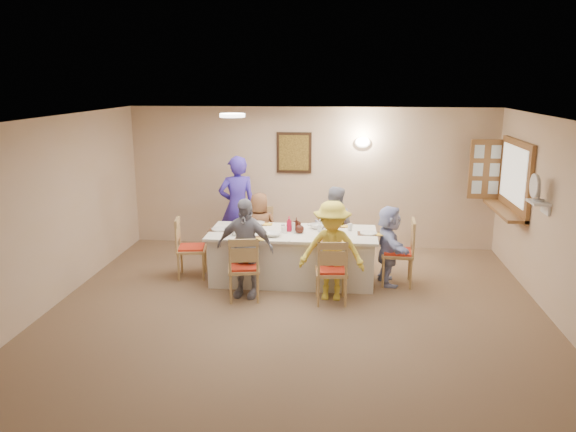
# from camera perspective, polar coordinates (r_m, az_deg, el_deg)

# --- Properties ---
(ground) EXTENTS (7.00, 7.00, 0.00)m
(ground) POSITION_cam_1_polar(r_m,az_deg,el_deg) (7.08, 0.49, -11.03)
(ground) COLOR #79624A
(room_walls) EXTENTS (7.00, 7.00, 7.00)m
(room_walls) POSITION_cam_1_polar(r_m,az_deg,el_deg) (6.59, 0.52, 1.00)
(room_walls) COLOR beige
(room_walls) RESTS_ON ground
(wall_picture) EXTENTS (0.62, 0.05, 0.72)m
(wall_picture) POSITION_cam_1_polar(r_m,az_deg,el_deg) (9.99, 0.61, 6.45)
(wall_picture) COLOR black
(wall_picture) RESTS_ON room_walls
(wall_sconce) EXTENTS (0.26, 0.09, 0.18)m
(wall_sconce) POSITION_cam_1_polar(r_m,az_deg,el_deg) (9.91, 7.59, 7.44)
(wall_sconce) COLOR white
(wall_sconce) RESTS_ON room_walls
(ceiling_light) EXTENTS (0.36, 0.36, 0.05)m
(ceiling_light) POSITION_cam_1_polar(r_m,az_deg,el_deg) (8.08, -5.67, 10.14)
(ceiling_light) COLOR white
(ceiling_light) RESTS_ON room_walls
(serving_hatch) EXTENTS (0.06, 1.50, 1.15)m
(serving_hatch) POSITION_cam_1_polar(r_m,az_deg,el_deg) (9.31, 22.09, 3.65)
(serving_hatch) COLOR brown
(serving_hatch) RESTS_ON room_walls
(hatch_sill) EXTENTS (0.30, 1.50, 0.05)m
(hatch_sill) POSITION_cam_1_polar(r_m,az_deg,el_deg) (9.37, 21.10, 0.53)
(hatch_sill) COLOR brown
(hatch_sill) RESTS_ON room_walls
(shutter_door) EXTENTS (0.55, 0.04, 1.00)m
(shutter_door) POSITION_cam_1_polar(r_m,az_deg,el_deg) (9.96, 19.46, 4.48)
(shutter_door) COLOR brown
(shutter_door) RESTS_ON room_walls
(fan_shelf) EXTENTS (0.22, 0.36, 0.03)m
(fan_shelf) POSITION_cam_1_polar(r_m,az_deg,el_deg) (8.03, 24.09, 1.27)
(fan_shelf) COLOR white
(fan_shelf) RESTS_ON room_walls
(desk_fan) EXTENTS (0.30, 0.30, 0.28)m
(desk_fan) POSITION_cam_1_polar(r_m,az_deg,el_deg) (8.00, 23.99, 2.33)
(desk_fan) COLOR #A5A5A8
(desk_fan) RESTS_ON fan_shelf
(dining_table) EXTENTS (2.48, 1.05, 0.76)m
(dining_table) POSITION_cam_1_polar(r_m,az_deg,el_deg) (8.45, 0.47, -4.10)
(dining_table) COLOR white
(dining_table) RESTS_ON ground
(chair_back_left) EXTENTS (0.48, 0.48, 0.92)m
(chair_back_left) POSITION_cam_1_polar(r_m,az_deg,el_deg) (9.26, -2.78, -2.00)
(chair_back_left) COLOR tan
(chair_back_left) RESTS_ON ground
(chair_back_right) EXTENTS (0.46, 0.46, 0.92)m
(chair_back_right) POSITION_cam_1_polar(r_m,az_deg,el_deg) (9.16, 4.67, -2.19)
(chair_back_right) COLOR tan
(chair_back_right) RESTS_ON ground
(chair_front_left) EXTENTS (0.52, 0.52, 0.92)m
(chair_front_left) POSITION_cam_1_polar(r_m,az_deg,el_deg) (7.75, -4.52, -5.18)
(chair_front_left) COLOR tan
(chair_front_left) RESTS_ON ground
(chair_front_right) EXTENTS (0.48, 0.48, 0.92)m
(chair_front_right) POSITION_cam_1_polar(r_m,az_deg,el_deg) (7.64, 4.42, -5.50)
(chair_front_right) COLOR tan
(chair_front_right) RESTS_ON ground
(chair_left_end) EXTENTS (0.51, 0.51, 0.94)m
(chair_left_end) POSITION_cam_1_polar(r_m,az_deg,el_deg) (8.70, -9.77, -3.18)
(chair_left_end) COLOR tan
(chair_left_end) RESTS_ON ground
(chair_right_end) EXTENTS (0.50, 0.50, 0.99)m
(chair_right_end) POSITION_cam_1_polar(r_m,az_deg,el_deg) (8.42, 11.05, -3.58)
(chair_right_end) COLOR tan
(chair_right_end) RESTS_ON ground
(diner_back_left) EXTENTS (0.67, 0.51, 1.20)m
(diner_back_left) POSITION_cam_1_polar(r_m,az_deg,el_deg) (9.10, -2.90, -1.35)
(diner_back_left) COLOR brown
(diner_back_left) RESTS_ON ground
(diner_back_right) EXTENTS (0.80, 0.71, 1.33)m
(diner_back_right) POSITION_cam_1_polar(r_m,az_deg,el_deg) (8.99, 4.68, -1.15)
(diner_back_right) COLOR #8F8FA3
(diner_back_right) RESTS_ON ground
(diner_front_left) EXTENTS (0.93, 0.61, 1.40)m
(diner_front_left) POSITION_cam_1_polar(r_m,az_deg,el_deg) (7.79, -4.40, -3.24)
(diner_front_left) COLOR #92919F
(diner_front_left) RESTS_ON ground
(diner_front_right) EXTENTS (0.97, 0.65, 1.38)m
(diner_front_right) POSITION_cam_1_polar(r_m,az_deg,el_deg) (7.68, 4.48, -3.55)
(diner_front_right) COLOR yellow
(diner_front_right) RESTS_ON ground
(diner_right_end) EXTENTS (1.21, 0.69, 1.19)m
(diner_right_end) POSITION_cam_1_polar(r_m,az_deg,el_deg) (8.38, 10.19, -2.93)
(diner_right_end) COLOR #B9C2F5
(diner_right_end) RESTS_ON ground
(caregiver) EXTENTS (0.90, 0.82, 1.73)m
(caregiver) POSITION_cam_1_polar(r_m,az_deg,el_deg) (9.57, -5.17, 0.99)
(caregiver) COLOR #3E2DB3
(caregiver) RESTS_ON ground
(placemat_fl) EXTENTS (0.37, 0.28, 0.01)m
(placemat_fl) POSITION_cam_1_polar(r_m,az_deg,el_deg) (8.02, -4.08, -2.27)
(placemat_fl) COLOR #472B19
(placemat_fl) RESTS_ON dining_table
(plate_fl) EXTENTS (0.23, 0.23, 0.01)m
(plate_fl) POSITION_cam_1_polar(r_m,az_deg,el_deg) (8.01, -4.08, -2.20)
(plate_fl) COLOR white
(plate_fl) RESTS_ON dining_table
(napkin_fl) EXTENTS (0.13, 0.13, 0.01)m
(napkin_fl) POSITION_cam_1_polar(r_m,az_deg,el_deg) (7.94, -2.86, -2.36)
(napkin_fl) COLOR yellow
(napkin_fl) RESTS_ON dining_table
(placemat_fr) EXTENTS (0.37, 0.28, 0.01)m
(placemat_fr) POSITION_cam_1_polar(r_m,az_deg,el_deg) (7.90, 4.53, -2.50)
(placemat_fr) COLOR #472B19
(placemat_fr) RESTS_ON dining_table
(plate_fr) EXTENTS (0.25, 0.25, 0.02)m
(plate_fr) POSITION_cam_1_polar(r_m,az_deg,el_deg) (7.90, 4.53, -2.43)
(plate_fr) COLOR white
(plate_fr) RESTS_ON dining_table
(napkin_fr) EXTENTS (0.13, 0.13, 0.01)m
(napkin_fr) POSITION_cam_1_polar(r_m,az_deg,el_deg) (7.85, 5.84, -2.59)
(napkin_fr) COLOR yellow
(napkin_fr) RESTS_ON dining_table
(placemat_bl) EXTENTS (0.34, 0.26, 0.01)m
(placemat_bl) POSITION_cam_1_polar(r_m,az_deg,el_deg) (8.81, -3.16, -0.77)
(placemat_bl) COLOR #472B19
(placemat_bl) RESTS_ON dining_table
(plate_bl) EXTENTS (0.24, 0.24, 0.02)m
(plate_bl) POSITION_cam_1_polar(r_m,az_deg,el_deg) (8.81, -3.16, -0.70)
(plate_bl) COLOR white
(plate_bl) RESTS_ON dining_table
(napkin_bl) EXTENTS (0.13, 0.13, 0.01)m
(napkin_bl) POSITION_cam_1_polar(r_m,az_deg,el_deg) (8.74, -2.05, -0.84)
(napkin_bl) COLOR yellow
(napkin_bl) RESTS_ON dining_table
(placemat_br) EXTENTS (0.36, 0.26, 0.01)m
(placemat_br) POSITION_cam_1_polar(r_m,az_deg,el_deg) (8.71, 4.66, -0.96)
(placemat_br) COLOR #472B19
(placemat_br) RESTS_ON dining_table
(plate_br) EXTENTS (0.24, 0.24, 0.02)m
(plate_br) POSITION_cam_1_polar(r_m,az_deg,el_deg) (8.71, 4.66, -0.90)
(plate_br) COLOR white
(plate_br) RESTS_ON dining_table
(napkin_br) EXTENTS (0.13, 0.13, 0.01)m
(napkin_br) POSITION_cam_1_polar(r_m,az_deg,el_deg) (8.66, 5.84, -1.03)
(napkin_br) COLOR yellow
(napkin_br) RESTS_ON dining_table
(placemat_le) EXTENTS (0.33, 0.25, 0.01)m
(placemat_le) POSITION_cam_1_polar(r_m,az_deg,el_deg) (8.51, -6.93, -1.39)
(placemat_le) COLOR #472B19
(placemat_le) RESTS_ON dining_table
(plate_le) EXTENTS (0.26, 0.26, 0.02)m
(plate_le) POSITION_cam_1_polar(r_m,az_deg,el_deg) (8.50, -6.93, -1.32)
(plate_le) COLOR white
(plate_le) RESTS_ON dining_table
(napkin_le) EXTENTS (0.15, 0.15, 0.01)m
(napkin_le) POSITION_cam_1_polar(r_m,az_deg,el_deg) (8.42, -5.81, -1.46)
(napkin_le) COLOR yellow
(napkin_le) RESTS_ON dining_table
(placemat_re) EXTENTS (0.33, 0.24, 0.01)m
(placemat_re) POSITION_cam_1_polar(r_m,az_deg,el_deg) (8.32, 8.18, -1.78)
(placemat_re) COLOR #472B19
(placemat_re) RESTS_ON dining_table
(plate_re) EXTENTS (0.25, 0.25, 0.02)m
(plate_re) POSITION_cam_1_polar(r_m,az_deg,el_deg) (8.31, 8.19, -1.71)
(plate_re) COLOR white
(plate_re) RESTS_ON dining_table
(napkin_re) EXTENTS (0.14, 0.14, 0.01)m
(napkin_re) POSITION_cam_1_polar(r_m,az_deg,el_deg) (8.28, 9.44, -1.85)
(napkin_re) COLOR yellow
(napkin_re) RESTS_ON dining_table
(teacup_a) EXTENTS (0.16, 0.16, 0.08)m
(teacup_a) POSITION_cam_1_polar(r_m,az_deg,el_deg) (8.16, -5.46, -1.72)
(teacup_a) COLOR white
(teacup_a) RESTS_ON dining_table
(teacup_b) EXTENTS (0.11, 0.11, 0.08)m
(teacup_b) POSITION_cam_1_polar(r_m,az_deg,el_deg) (8.78, 3.44, -0.58)
(teacup_b) COLOR white
(teacup_b) RESTS_ON dining_table
(bowl_a) EXTENTS (0.24, 0.24, 0.06)m
(bowl_a) POSITION_cam_1_polar(r_m,az_deg,el_deg) (8.10, -1.50, -1.87)
(bowl_a) COLOR white
(bowl_a) RESTS_ON dining_table
(bowl_b) EXTENTS (0.28, 0.28, 0.07)m
(bowl_b) POSITION_cam_1_polar(r_m,az_deg,el_deg) (8.53, 2.97, -1.05)
(bowl_b) COLOR white
(bowl_b) RESTS_ON dining_table
(condiment_ketchup) EXTENTS (0.13, 0.13, 0.23)m
(condiment_ketchup) POSITION_cam_1_polar(r_m,az_deg,el_deg) (8.34, 0.11, -0.80)
(condiment_ketchup) COLOR red
(condiment_ketchup) RESTS_ON dining_table
(condiment_brown) EXTENTS (0.11, 0.11, 0.19)m
(condiment_brown) POSITION_cam_1_polar(r_m,az_deg,el_deg) (8.40, 0.86, -0.81)
(condiment_brown) COLOR #3C1710
(condiment_brown) RESTS_ON dining_table
(condiment_malt) EXTENTS (0.19, 0.19, 0.17)m
(condiment_malt) POSITION_cam_1_polar(r_m,az_deg,el_deg) (8.26, 1.19, -1.16)
(condiment_malt) COLOR #3C1710
(condiment_malt) RESTS_ON dining_table
(drinking_glass) EXTENTS (0.06, 0.06, 0.09)m
(drinking_glass) POSITION_cam_1_polar(r_m,az_deg,el_deg) (8.39, -0.52, -1.13)
(drinking_glass) COLOR silver
(drinking_glass) RESTS_ON dining_table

